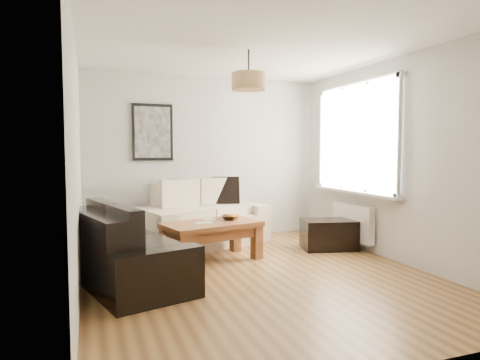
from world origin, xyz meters
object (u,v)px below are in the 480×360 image
object	(u,v)px
sofa_leather	(127,247)
coffee_table	(212,241)
loveseat_cream	(204,214)
ottoman	(329,234)

from	to	relation	value
sofa_leather	coffee_table	xyz separation A→B (m)	(1.11, 0.57, -0.14)
loveseat_cream	sofa_leather	distance (m)	2.01
coffee_table	ottoman	distance (m)	1.77
coffee_table	loveseat_cream	bearing A→B (deg)	81.05
loveseat_cream	coffee_table	size ratio (longest dim) A/B	1.50
sofa_leather	loveseat_cream	bearing A→B (deg)	-55.13
sofa_leather	coffee_table	size ratio (longest dim) A/B	1.48
coffee_table	ottoman	size ratio (longest dim) A/B	1.64
sofa_leather	ottoman	xyz separation A→B (m)	(2.88, 0.62, -0.18)
loveseat_cream	coffee_table	bearing A→B (deg)	-114.24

